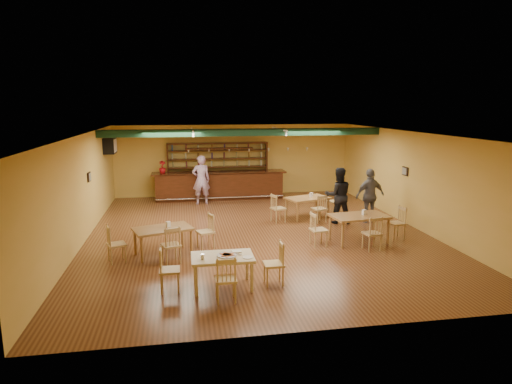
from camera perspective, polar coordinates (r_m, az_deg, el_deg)
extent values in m
plane|color=#522E17|center=(13.47, 0.23, -5.30)|extent=(12.00, 12.00, 0.00)
cube|color=#10311C|center=(15.71, -1.53, 7.71)|extent=(10.00, 0.30, 0.25)
cube|color=white|center=(16.16, -8.23, 7.94)|extent=(0.05, 2.50, 0.05)
cube|color=white|center=(16.55, 3.02, 8.11)|extent=(0.05, 2.50, 0.05)
cube|color=white|center=(17.19, -18.34, 5.71)|extent=(0.34, 0.70, 0.48)
cube|color=black|center=(14.16, -20.75, 1.83)|extent=(0.04, 0.34, 0.28)
cube|color=black|center=(15.20, 18.70, 2.57)|extent=(0.04, 0.34, 0.28)
cube|color=#361A0A|center=(18.23, -4.73, 0.86)|extent=(5.45, 0.85, 1.13)
cube|color=#361A0A|center=(18.76, -4.93, 2.93)|extent=(4.22, 0.40, 2.28)
imported|color=red|center=(18.06, -11.99, 3.17)|extent=(0.36, 0.36, 0.50)
cube|color=olive|center=(15.28, 6.64, -2.00)|extent=(1.62, 1.26, 0.71)
cube|color=olive|center=(11.73, -11.90, -6.24)|extent=(1.64, 1.27, 0.72)
cube|color=olive|center=(12.84, 13.10, -4.62)|extent=(1.66, 1.11, 0.78)
cube|color=beige|center=(9.54, -4.32, -10.22)|extent=(1.31, 0.85, 0.70)
cylinder|color=silver|center=(9.42, -3.78, -8.17)|extent=(0.51, 0.51, 0.01)
cylinder|color=#EAE5C6|center=(9.24, -6.90, -8.31)|extent=(0.07, 0.07, 0.11)
cube|color=white|center=(9.62, -2.51, -7.69)|extent=(0.21, 0.16, 0.03)
cube|color=silver|center=(9.47, -2.96, -7.98)|extent=(0.33, 0.20, 0.00)
cylinder|color=white|center=(9.29, -1.06, -8.42)|extent=(0.22, 0.22, 0.01)
imported|color=#844699|center=(17.31, -7.10, 1.58)|extent=(0.75, 0.54, 1.92)
imported|color=black|center=(14.67, 10.56, -0.43)|extent=(0.95, 0.78, 1.84)
imported|color=slate|center=(14.98, 14.50, -0.46)|extent=(1.11, 0.62, 1.79)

